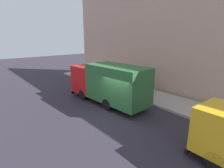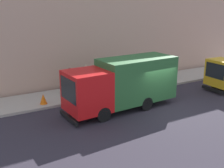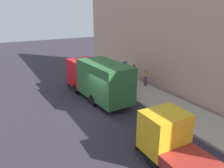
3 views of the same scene
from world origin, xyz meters
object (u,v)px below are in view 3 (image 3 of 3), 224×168
Objects in this scene: small_flatbed_truck at (179,148)px; street_sign_post at (125,74)px; large_utility_truck at (98,78)px; pedestrian_walking at (146,76)px; pedestrian_standing at (134,73)px; traffic_cone_orange at (105,75)px.

street_sign_post is at bearing 72.71° from small_flatbed_truck.
small_flatbed_truck is 9.96m from street_sign_post.
large_utility_truck is at bearing 87.49° from small_flatbed_truck.
pedestrian_walking is (5.01, 0.27, -0.64)m from large_utility_truck.
small_flatbed_truck is at bearing -108.60° from street_sign_post.
traffic_cone_orange is (-1.87, 2.56, -0.57)m from pedestrian_standing.
pedestrian_walking is at bearing 62.35° from pedestrian_standing.
street_sign_post is at bearing -1.50° from pedestrian_standing.
pedestrian_walking is at bearing -61.54° from traffic_cone_orange.
pedestrian_walking is 1.47m from pedestrian_standing.
large_utility_truck is 5.26m from traffic_cone_orange.
large_utility_truck is 9.45m from small_flatbed_truck.
pedestrian_walking is 2.56× the size of traffic_cone_orange.
pedestrian_standing is (5.33, 11.11, -0.04)m from small_flatbed_truck.
large_utility_truck reaches higher than small_flatbed_truck.
traffic_cone_orange is at bearing -93.49° from pedestrian_standing.
pedestrian_walking is 0.65× the size of street_sign_post.
small_flatbed_truck is 3.17× the size of pedestrian_walking.
large_utility_truck is 2.54m from street_sign_post.
small_flatbed_truck is at bearing -104.22° from traffic_cone_orange.
pedestrian_walking is at bearing 61.09° from small_flatbed_truck.
street_sign_post reaches higher than small_flatbed_truck.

